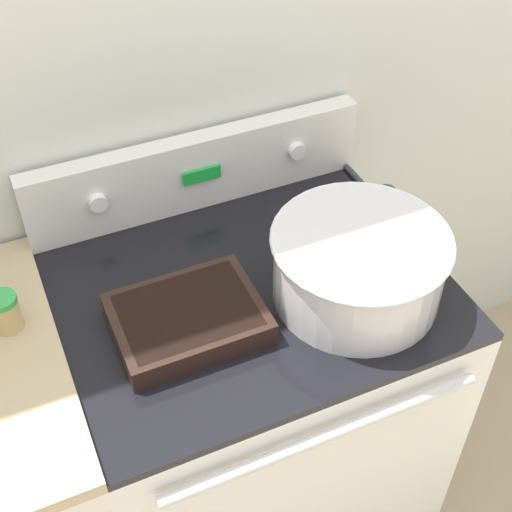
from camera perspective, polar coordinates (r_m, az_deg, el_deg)
name	(u,v)px	position (r m, az deg, el deg)	size (l,w,h in m)	color
kitchen_wall	(180,56)	(1.56, -6.09, 15.61)	(8.00, 0.05, 2.50)	silver
stove_range	(251,410)	(1.84, -0.37, -12.23)	(0.79, 0.68, 0.90)	silver
control_panel	(197,171)	(1.64, -4.73, 6.81)	(0.79, 0.07, 0.18)	silver
mixing_bowl	(359,263)	(1.42, 8.21, -0.57)	(0.36, 0.36, 0.16)	silver
casserole_dish	(188,318)	(1.39, -5.49, -4.93)	(0.29, 0.22, 0.05)	black
ladle	(380,195)	(1.69, 9.90, 4.85)	(0.07, 0.32, 0.07)	#333338
spice_jar_green_cap	(5,312)	(1.45, -19.42, -4.24)	(0.06, 0.06, 0.08)	tan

